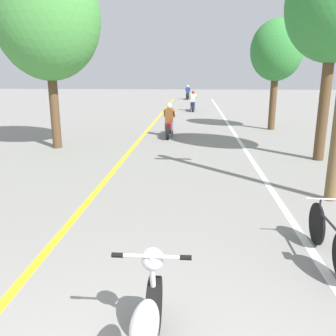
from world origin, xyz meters
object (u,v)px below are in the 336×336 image
object	(u,v)px
motorcycle_rider_lead	(169,124)
motorcycle_rider_mid	(193,103)
roadside_tree_right_far	(277,51)
roadside_tree_left	(47,18)
roadside_tree_right_near	(335,6)
bicycle_parked	(329,237)
motorcycle_rider_far	(188,94)

from	to	relation	value
motorcycle_rider_lead	motorcycle_rider_mid	size ratio (longest dim) A/B	1.04
motorcycle_rider_mid	roadside_tree_right_far	bearing A→B (deg)	-65.87
roadside_tree_left	motorcycle_rider_mid	size ratio (longest dim) A/B	3.17
roadside_tree_right_far	motorcycle_rider_lead	xyz separation A→B (m)	(-4.79, -2.29, -3.08)
roadside_tree_right_near	motorcycle_rider_mid	distance (m)	15.81
roadside_tree_left	bicycle_parked	world-z (taller)	roadside_tree_left
roadside_tree_right_near	roadside_tree_right_far	world-z (taller)	roadside_tree_right_near
roadside_tree_left	roadside_tree_right_far	bearing A→B (deg)	29.95
roadside_tree_right_far	bicycle_parked	bearing A→B (deg)	-97.95
roadside_tree_right_far	motorcycle_rider_far	size ratio (longest dim) A/B	2.53
motorcycle_rider_lead	motorcycle_rider_mid	distance (m)	10.87
roadside_tree_right_far	roadside_tree_left	bearing A→B (deg)	-150.05
motorcycle_rider_lead	roadside_tree_left	bearing A→B (deg)	-145.07
motorcycle_rider_mid	motorcycle_rider_far	distance (m)	11.98
bicycle_parked	roadside_tree_right_near	bearing A→B (deg)	72.96
roadside_tree_left	motorcycle_rider_lead	world-z (taller)	roadside_tree_left
roadside_tree_right_far	motorcycle_rider_far	xyz separation A→B (m)	(-4.44, 20.50, -3.06)
roadside_tree_left	motorcycle_rider_far	distance (m)	26.15
motorcycle_rider_lead	bicycle_parked	xyz separation A→B (m)	(3.03, -10.34, -0.17)
roadside_tree_right_near	motorcycle_rider_lead	size ratio (longest dim) A/B	2.87
motorcycle_rider_lead	motorcycle_rider_mid	bearing A→B (deg)	84.88
motorcycle_rider_far	motorcycle_rider_lead	bearing A→B (deg)	-90.90
roadside_tree_right_near	motorcycle_rider_lead	bearing A→B (deg)	141.57
roadside_tree_left	motorcycle_rider_mid	xyz separation A→B (m)	(4.87, 13.55, -3.88)
roadside_tree_right_near	roadside_tree_left	bearing A→B (deg)	172.12
motorcycle_rider_lead	motorcycle_rider_far	xyz separation A→B (m)	(0.36, 22.78, 0.02)
roadside_tree_right_near	motorcycle_rider_far	xyz separation A→B (m)	(-4.63, 26.74, -3.92)
roadside_tree_left	bicycle_parked	size ratio (longest dim) A/B	3.79
roadside_tree_right_far	bicycle_parked	distance (m)	13.16
roadside_tree_left	motorcycle_rider_lead	size ratio (longest dim) A/B	3.05
roadside_tree_right_near	motorcycle_rider_far	bearing A→B (deg)	99.82
roadside_tree_right_far	roadside_tree_left	distance (m)	10.07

